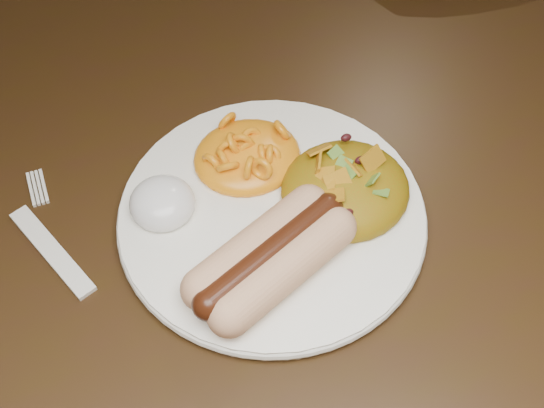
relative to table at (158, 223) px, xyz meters
name	(u,v)px	position (x,y,z in m)	size (l,w,h in m)	color
table	(158,223)	(0.00, 0.00, 0.00)	(1.60, 0.90, 0.75)	black
plate	(272,216)	(0.08, -0.10, 0.10)	(0.24, 0.24, 0.01)	white
hotdog	(271,257)	(0.06, -0.14, 0.12)	(0.12, 0.10, 0.03)	#EDA97F
mac_and_cheese	(247,147)	(0.08, -0.04, 0.12)	(0.09, 0.08, 0.03)	orange
sour_cream	(161,197)	(0.00, -0.06, 0.12)	(0.05, 0.05, 0.03)	white
taco_salad	(346,181)	(0.14, -0.10, 0.12)	(0.10, 0.10, 0.04)	#B23002
fork	(52,251)	(-0.09, -0.07, 0.09)	(0.02, 0.13, 0.00)	white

